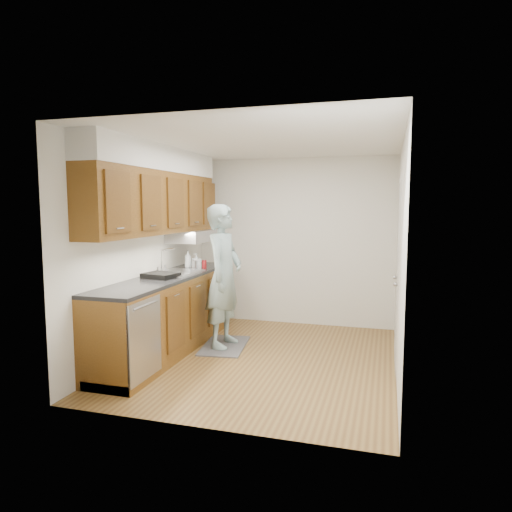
{
  "coord_description": "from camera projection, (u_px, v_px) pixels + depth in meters",
  "views": [
    {
      "loc": [
        1.37,
        -5.0,
        1.78
      ],
      "look_at": [
        -0.15,
        0.25,
        1.19
      ],
      "focal_mm": 32.0,
      "sensor_mm": 36.0,
      "label": 1
    }
  ],
  "objects": [
    {
      "name": "soda_can",
      "position": [
        204.0,
        264.0,
        6.22
      ],
      "size": [
        0.07,
        0.07,
        0.11
      ],
      "primitive_type": "cylinder",
      "rotation": [
        0.0,
        0.0,
        -0.04
      ],
      "color": "red",
      "rests_on": "counter"
    },
    {
      "name": "person",
      "position": [
        224.0,
        266.0,
        5.72
      ],
      "size": [
        0.51,
        0.74,
        2.03
      ],
      "primitive_type": "imported",
      "rotation": [
        0.0,
        0.0,
        1.52
      ],
      "color": "#88A4A6",
      "rests_on": "floor_mat"
    },
    {
      "name": "wall_left",
      "position": [
        146.0,
        250.0,
        5.63
      ],
      "size": [
        0.02,
        3.5,
        2.5
      ],
      "primitive_type": "cube",
      "color": "silver",
      "rests_on": "floor"
    },
    {
      "name": "floor_mat",
      "position": [
        225.0,
        346.0,
        5.83
      ],
      "size": [
        0.63,
        0.95,
        0.02
      ],
      "primitive_type": "cube",
      "rotation": [
        0.0,
        0.0,
        0.13
      ],
      "color": "#5E5E60",
      "rests_on": "floor"
    },
    {
      "name": "floor",
      "position": [
        263.0,
        359.0,
        5.35
      ],
      "size": [
        3.5,
        3.5,
        0.0
      ],
      "primitive_type": "plane",
      "color": "olive",
      "rests_on": "ground"
    },
    {
      "name": "dish_rack",
      "position": [
        161.0,
        275.0,
        5.4
      ],
      "size": [
        0.42,
        0.38,
        0.06
      ],
      "primitive_type": "cube",
      "rotation": [
        0.0,
        0.0,
        -0.19
      ],
      "color": "black",
      "rests_on": "counter"
    },
    {
      "name": "ceiling",
      "position": [
        263.0,
        142.0,
        5.08
      ],
      "size": [
        3.5,
        3.5,
        0.0
      ],
      "primitive_type": "plane",
      "rotation": [
        3.14,
        0.0,
        0.0
      ],
      "color": "white",
      "rests_on": "wall_left"
    },
    {
      "name": "steel_can",
      "position": [
        194.0,
        265.0,
        6.14
      ],
      "size": [
        0.08,
        0.08,
        0.12
      ],
      "primitive_type": "cylinder",
      "rotation": [
        0.0,
        0.0,
        0.23
      ],
      "color": "#A5A5AA",
      "rests_on": "counter"
    },
    {
      "name": "wall_right",
      "position": [
        400.0,
        257.0,
        4.8
      ],
      "size": [
        0.02,
        3.5,
        2.5
      ],
      "primitive_type": "cube",
      "color": "silver",
      "rests_on": "floor"
    },
    {
      "name": "soap_bottle_a",
      "position": [
        188.0,
        259.0,
        6.21
      ],
      "size": [
        0.12,
        0.12,
        0.25
      ],
      "primitive_type": "imported",
      "rotation": [
        0.0,
        0.0,
        0.38
      ],
      "color": "silver",
      "rests_on": "counter"
    },
    {
      "name": "closet_door",
      "position": [
        398.0,
        274.0,
        5.11
      ],
      "size": [
        0.02,
        1.22,
        2.05
      ],
      "primitive_type": "cube",
      "color": "silver",
      "rests_on": "wall_right"
    },
    {
      "name": "soap_bottle_b",
      "position": [
        197.0,
        261.0,
        6.2
      ],
      "size": [
        0.13,
        0.13,
        0.21
      ],
      "primitive_type": "imported",
      "rotation": [
        0.0,
        0.0,
        -0.66
      ],
      "color": "silver",
      "rests_on": "counter"
    },
    {
      "name": "counter",
      "position": [
        169.0,
        312.0,
        5.63
      ],
      "size": [
        0.64,
        2.8,
        1.3
      ],
      "color": "brown",
      "rests_on": "floor"
    },
    {
      "name": "upper_cabinets",
      "position": [
        159.0,
        193.0,
        5.55
      ],
      "size": [
        0.47,
        2.8,
        1.21
      ],
      "color": "brown",
      "rests_on": "wall_left"
    },
    {
      "name": "wall_back",
      "position": [
        293.0,
        242.0,
        6.89
      ],
      "size": [
        3.0,
        0.02,
        2.5
      ],
      "primitive_type": "cube",
      "color": "silver",
      "rests_on": "floor"
    }
  ]
}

